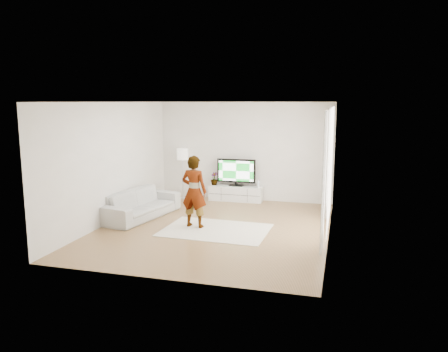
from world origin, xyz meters
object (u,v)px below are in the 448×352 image
(media_console, at_px, (236,193))
(player, at_px, (194,191))
(sofa, at_px, (141,204))
(rug, at_px, (216,230))
(television, at_px, (236,171))
(floor_lamp, at_px, (183,156))

(media_console, bearing_deg, player, -95.47)
(media_console, height_order, sofa, sofa)
(rug, xyz_separation_m, player, (-0.54, 0.11, 0.82))
(television, xyz_separation_m, rug, (0.26, -2.98, -0.84))
(media_console, height_order, rug, media_console)
(player, bearing_deg, floor_lamp, -59.02)
(rug, xyz_separation_m, sofa, (-2.09, 0.58, 0.33))
(media_console, height_order, floor_lamp, floor_lamp)
(sofa, xyz_separation_m, floor_lamp, (0.24, 2.31, 0.91))
(television, bearing_deg, rug, -84.91)
(rug, bearing_deg, media_console, 95.13)
(rug, relative_size, sofa, 1.01)
(floor_lamp, bearing_deg, player, -64.62)
(rug, distance_m, player, 0.98)
(sofa, distance_m, floor_lamp, 2.49)
(sofa, bearing_deg, player, -95.92)
(player, bearing_deg, rug, 173.85)
(player, bearing_deg, television, -89.81)
(player, height_order, floor_lamp, player)
(rug, height_order, sofa, sofa)
(media_console, relative_size, sofa, 0.67)
(player, relative_size, sofa, 0.71)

